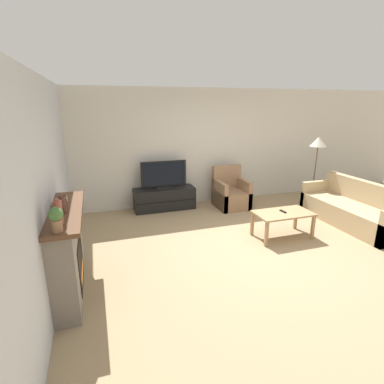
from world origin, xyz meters
TOP-DOWN VIEW (x-y plane):
  - ground_plane at (0.00, 0.00)m, footprint 24.00×24.00m
  - wall_back at (0.00, 2.54)m, footprint 12.00×0.06m
  - wall_left at (-3.05, 0.00)m, footprint 0.06×12.00m
  - fireplace at (-2.87, -0.47)m, footprint 0.41×1.60m
  - mantel_vase_left at (-2.86, -0.95)m, footprint 0.09×0.09m
  - mantel_vase_centre_left at (-2.86, -0.59)m, footprint 0.10×0.10m
  - mantel_clock at (-2.86, -0.31)m, footprint 0.08×0.11m
  - potted_plant at (-2.86, -1.15)m, footprint 0.15×0.15m
  - tv_stand at (-1.01, 2.23)m, footprint 1.38×0.47m
  - tv at (-1.01, 2.23)m, footprint 1.03×0.18m
  - armchair at (0.52, 1.93)m, footprint 0.70×0.76m
  - coffee_table at (0.68, 0.09)m, footprint 1.02×0.57m
  - remote at (0.69, 0.11)m, footprint 0.05×0.15m
  - couch at (2.40, 0.19)m, footprint 0.82×2.10m
  - floor_lamp at (2.48, 1.49)m, footprint 0.37×0.37m

SIDE VIEW (x-z plane):
  - ground_plane at x=0.00m, z-range 0.00..0.00m
  - tv_stand at x=-1.01m, z-range 0.00..0.50m
  - couch at x=2.40m, z-range -0.14..0.72m
  - armchair at x=0.52m, z-range -0.17..0.77m
  - coffee_table at x=0.68m, z-range 0.17..0.65m
  - remote at x=0.69m, z-range 0.48..0.50m
  - fireplace at x=-2.87m, z-range 0.01..1.12m
  - tv at x=-1.01m, z-range 0.48..1.11m
  - mantel_clock at x=-2.86m, z-range 1.11..1.26m
  - mantel_vase_centre_left at x=-2.86m, z-range 1.10..1.32m
  - mantel_vase_left at x=-2.86m, z-range 1.11..1.40m
  - potted_plant at x=-2.86m, z-range 1.13..1.39m
  - wall_back at x=0.00m, z-range 0.00..2.70m
  - wall_left at x=-3.05m, z-range 0.00..2.70m
  - floor_lamp at x=2.48m, z-range 0.61..2.23m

